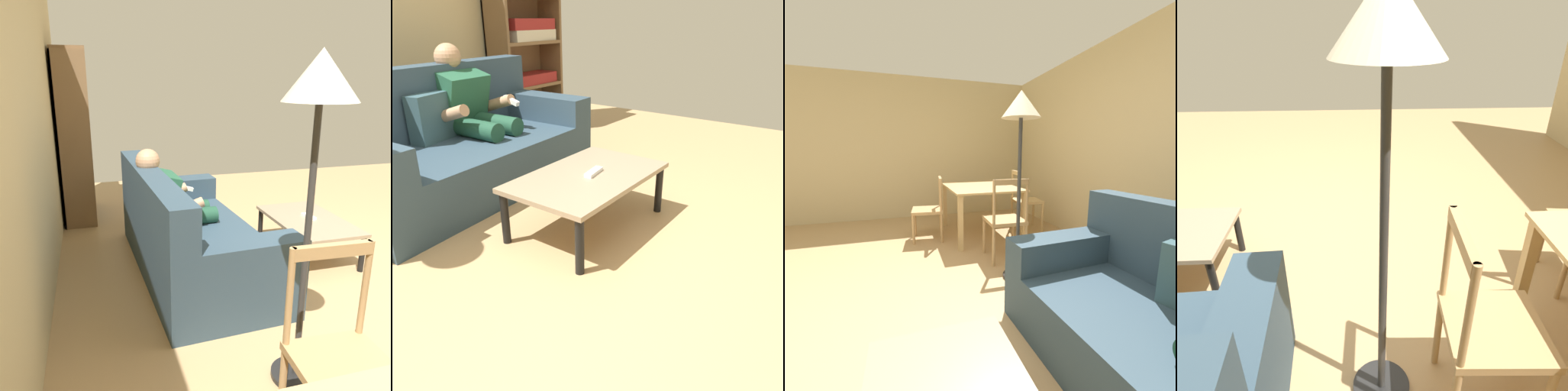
# 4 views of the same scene
# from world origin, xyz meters

# --- Properties ---
(wall_back) EXTENTS (6.65, 0.12, 2.60)m
(wall_back) POSITION_xyz_m (0.00, 2.69, 1.30)
(wall_back) COLOR #D1BC8C
(wall_back) RESTS_ON ground_plane
(couch) EXTENTS (2.06, 1.08, 0.93)m
(couch) POSITION_xyz_m (0.97, 1.50, 0.32)
(couch) COLOR #2D4251
(couch) RESTS_ON ground_plane
(person_lounging) EXTENTS (0.61, 0.91, 1.08)m
(person_lounging) POSITION_xyz_m (1.19, 1.56, 0.55)
(person_lounging) COLOR #23563D
(person_lounging) RESTS_ON ground_plane
(coffee_table) EXTENTS (1.01, 0.63, 0.36)m
(coffee_table) POSITION_xyz_m (1.00, 0.29, 0.32)
(coffee_table) COLOR gray
(coffee_table) RESTS_ON ground_plane
(tv_remote) EXTENTS (0.18, 0.07, 0.02)m
(tv_remote) POSITION_xyz_m (1.03, 0.27, 0.37)
(tv_remote) COLOR white
(tv_remote) RESTS_ON coffee_table
(bookshelf) EXTENTS (0.91, 0.36, 1.98)m
(bookshelf) POSITION_xyz_m (2.74, 2.44, 0.88)
(bookshelf) COLOR brown
(bookshelf) RESTS_ON ground_plane
(dining_chair_facing_couch) EXTENTS (0.44, 0.44, 0.96)m
(dining_chair_facing_couch) POSITION_xyz_m (-0.92, 1.28, 0.47)
(dining_chair_facing_couch) COLOR tan
(dining_chair_facing_couch) RESTS_ON ground_plane
(floor_lamp) EXTENTS (0.36, 0.36, 1.79)m
(floor_lamp) POSITION_xyz_m (-0.48, 1.22, 1.51)
(floor_lamp) COLOR black
(floor_lamp) RESTS_ON ground_plane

